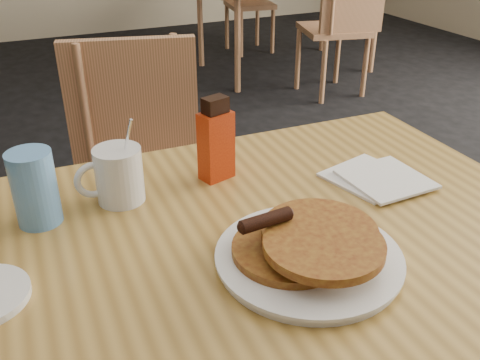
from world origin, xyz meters
name	(u,v)px	position (x,y,z in m)	size (l,w,h in m)	color
main_table	(246,250)	(-0.01, 0.01, 0.71)	(1.25, 0.86, 0.75)	#A9823C
chair_main_far	(145,162)	(0.00, 0.78, 0.54)	(0.50, 0.51, 0.91)	#B47A54
chair_neighbor_near	(343,16)	(1.79, 2.33, 0.56)	(0.51, 0.52, 0.93)	#B47A54
pancake_plate	(309,250)	(0.04, -0.11, 0.77)	(0.31, 0.31, 0.09)	silver
coffee_mug	(117,174)	(-0.19, 0.22, 0.81)	(0.13, 0.09, 0.17)	silver
syrup_bottle	(216,142)	(0.02, 0.23, 0.83)	(0.08, 0.06, 0.18)	maroon
napkin_stack	(377,178)	(0.32, 0.07, 0.76)	(0.20, 0.21, 0.01)	silver
blue_tumbler	(35,188)	(-0.34, 0.20, 0.82)	(0.08, 0.08, 0.14)	#558BC7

